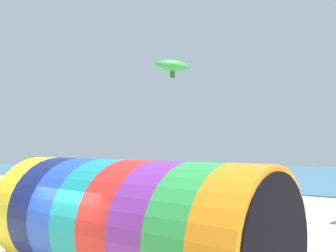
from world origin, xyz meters
The scene contains 3 objects.
giant_inflatable_tube centered at (0.88, 1.01, 1.60)m, with size 8.49×4.15×3.21m.
kite_green_parafoil centered at (1.06, 2.95, 6.01)m, with size 0.95×1.16×0.58m.
bystander_near_water centered at (2.27, 12.52, 0.84)m, with size 0.41×0.41×1.65m.
Camera 1 is at (7.01, -6.58, 3.54)m, focal length 40.00 mm.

